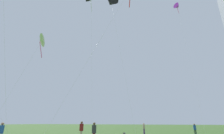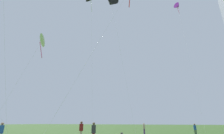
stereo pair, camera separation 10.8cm
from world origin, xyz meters
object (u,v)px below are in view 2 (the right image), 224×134
Objects in this scene: person_standing_1 at (94,131)px; person_standing_3 at (195,129)px; kite_flying_4 at (111,2)px; person_standing_5 at (144,128)px; person_standing_2 at (81,129)px; person_standing_4 at (1,131)px; kite_flying_5 at (178,6)px; kite_flying_6 at (42,41)px.

person_standing_1 is 15.48m from person_standing_3.
kite_flying_4 is (-3.68, 12.98, 25.62)m from person_standing_1.
person_standing_3 is 7.14m from person_standing_5.
kite_flying_4 is (-5.45, -0.27, 25.68)m from person_standing_5.
person_standing_1 is 3.23m from person_standing_2.
person_standing_1 is 7.87m from person_standing_4.
person_standing_5 reaches higher than person_standing_3.
person_standing_1 is at bearing 6.56° from person_standing_2.
person_standing_4 is 18.81m from person_standing_5.
person_standing_3 is 0.05× the size of kite_flying_5.
person_standing_4 is at bearing -65.07° from person_standing_1.
person_standing_1 is at bearing -171.31° from person_standing_5.
person_standing_4 is 0.12× the size of kite_flying_6.
kite_flying_4 is (-12.56, 0.31, 25.72)m from person_standing_3.
person_standing_1 reaches higher than person_standing_4.
person_standing_4 is 0.05× the size of kite_flying_5.
person_standing_4 is at bearing -101.94° from kite_flying_4.
kite_flying_4 is at bearing 177.11° from person_standing_3.
kite_flying_5 reaches higher than kite_flying_6.
person_standing_1 is at bearing -74.18° from kite_flying_4.
kite_flying_4 is at bearing 140.63° from person_standing_2.
person_standing_3 is at bearing -78.29° from person_standing_5.
person_standing_2 is at bearing 175.37° from person_standing_5.
person_standing_5 is (4.31, 11.25, -0.12)m from person_standing_2.
person_standing_1 is at bearing -17.55° from kite_flying_6.
kite_flying_5 is (10.27, 26.43, 30.57)m from person_standing_1.
kite_flying_5 reaches higher than person_standing_4.
kite_flying_5 is (12.80, 24.44, 30.51)m from person_standing_2.
person_standing_5 is at bearing 173.91° from person_standing_3.
kite_flying_4 reaches higher than person_standing_5.
person_standing_5 is at bearing 2.79° from kite_flying_4.
person_standing_2 is 0.12× the size of kite_flying_6.
kite_flying_6 is at bearing -158.36° from person_standing_3.
person_standing_3 is (11.42, 10.68, -0.16)m from person_standing_2.
person_standing_4 is at bearing -55.87° from kite_flying_6.
person_standing_4 reaches higher than person_standing_3.
person_standing_2 is 1.13× the size of person_standing_5.
person_standing_5 is (1.77, 13.25, -0.06)m from person_standing_1.
kite_flying_4 is at bearing -136.03° from kite_flying_5.
person_standing_5 is at bearing 172.26° from person_standing_1.
person_standing_1 is 13.36m from person_standing_5.
person_standing_4 is (-16.01, -16.01, 0.10)m from person_standing_3.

